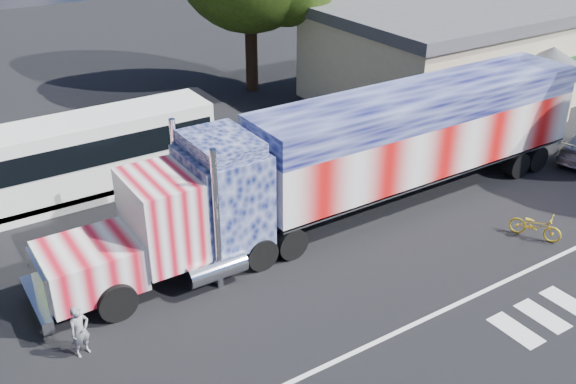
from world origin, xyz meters
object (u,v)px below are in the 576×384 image
semi_truck (365,153)px  coach_bus (76,158)px  bicycle (535,226)px  woman (80,331)px

semi_truck → coach_bus: size_ratio=2.03×
semi_truck → bicycle: size_ratio=12.24×
semi_truck → coach_bus: 11.28m
bicycle → coach_bus: bearing=111.1°
semi_truck → woman: semi_truck is taller
semi_truck → woman: 11.81m
coach_bus → woman: 9.73m
semi_truck → coach_bus: (-8.69, 7.14, -0.80)m
coach_bus → semi_truck: bearing=-39.4°
coach_bus → woman: coach_bus is taller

